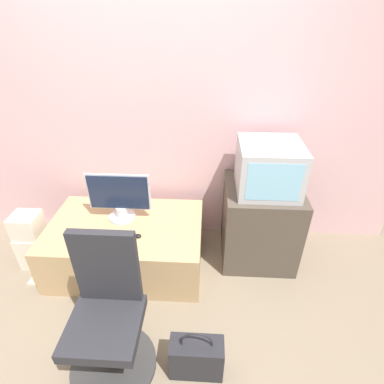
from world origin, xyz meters
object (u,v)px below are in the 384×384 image
at_px(office_chair, 108,321).
at_px(cardboard_box_lower, 36,249).
at_px(handbag, 197,357).
at_px(main_monitor, 119,197).
at_px(crt_tv, 269,167).
at_px(mouse, 138,236).
at_px(book, 42,280).
at_px(keyboard, 110,236).

relative_size(office_chair, cardboard_box_lower, 3.06).
distance_m(cardboard_box_lower, handbag, 1.70).
height_order(main_monitor, crt_tv, crt_tv).
height_order(crt_tv, office_chair, crt_tv).
bearing_deg(mouse, main_monitor, 126.71).
bearing_deg(mouse, cardboard_box_lower, 173.32).
height_order(mouse, office_chair, office_chair).
relative_size(main_monitor, crt_tv, 1.08).
relative_size(main_monitor, handbag, 1.34).
bearing_deg(handbag, mouse, 123.28).
height_order(mouse, handbag, mouse).
bearing_deg(book, crt_tv, 13.32).
distance_m(main_monitor, mouse, 0.37).
distance_m(mouse, office_chair, 0.71).
bearing_deg(keyboard, mouse, 1.06).
height_order(mouse, cardboard_box_lower, mouse).
relative_size(handbag, book, 2.00).
bearing_deg(cardboard_box_lower, main_monitor, 10.12).
bearing_deg(cardboard_box_lower, mouse, -6.68).
height_order(crt_tv, book, crt_tv).
relative_size(main_monitor, book, 2.68).
bearing_deg(main_monitor, cardboard_box_lower, -169.88).
xyz_separation_m(keyboard, office_chair, (0.19, -0.70, -0.05)).
relative_size(keyboard, book, 1.79).
distance_m(crt_tv, book, 2.09).
xyz_separation_m(keyboard, book, (-0.62, -0.11, -0.42)).
distance_m(main_monitor, book, 0.97).
bearing_deg(keyboard, cardboard_box_lower, 171.09).
height_order(crt_tv, cardboard_box_lower, crt_tv).
distance_m(keyboard, crt_tv, 1.35).
xyz_separation_m(main_monitor, handbag, (0.68, -1.01, -0.49)).
relative_size(office_chair, handbag, 2.48).
distance_m(cardboard_box_lower, book, 0.29).
xyz_separation_m(main_monitor, cardboard_box_lower, (-0.77, -0.14, -0.48)).
relative_size(keyboard, office_chair, 0.36).
bearing_deg(cardboard_box_lower, keyboard, -8.91).
distance_m(mouse, book, 0.95).
xyz_separation_m(crt_tv, office_chair, (-1.04, -1.03, -0.52)).
xyz_separation_m(cardboard_box_lower, handbag, (1.46, -0.87, -0.01)).
bearing_deg(mouse, keyboard, -178.94).
distance_m(mouse, cardboard_box_lower, 1.01).
bearing_deg(cardboard_box_lower, handbag, -30.79).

